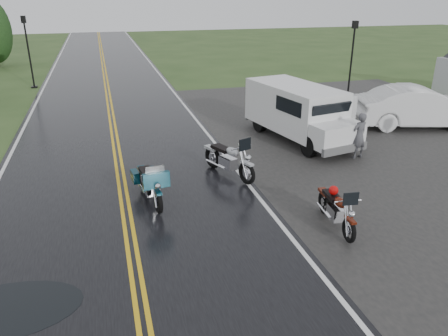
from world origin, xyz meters
name	(u,v)px	position (x,y,z in m)	size (l,w,h in m)	color
ground	(132,251)	(0.00, 0.00, 0.00)	(120.00, 120.00, 0.00)	#2D471E
road	(113,129)	(0.00, 10.00, 0.02)	(8.00, 100.00, 0.04)	black
parking_pad	(401,143)	(11.00, 5.00, 0.01)	(14.00, 24.00, 0.03)	black
motorcycle_red	(350,221)	(5.02, -1.09, 0.62)	(0.76, 2.09, 1.24)	#4E1509
motorcycle_teal	(158,193)	(0.85, 1.59, 0.67)	(0.82, 2.26, 1.34)	#042834
motorcycle_silver	(247,164)	(3.74, 2.75, 0.72)	(0.89, 2.44, 1.44)	#ACAEB4
van_white	(311,128)	(6.74, 4.56, 1.11)	(2.12, 5.64, 2.22)	white
person_at_van	(359,137)	(8.35, 3.96, 0.83)	(0.61, 0.40, 1.66)	#47474C
sedan_white	(419,108)	(13.02, 6.71, 0.89)	(1.88, 5.40, 1.78)	silver
lamp_post_far_left	(29,52)	(-4.37, 20.45, 2.17)	(0.37, 0.37, 4.33)	black
lamp_post_far_right	(351,60)	(13.15, 12.77, 2.11)	(0.36, 0.36, 4.21)	black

